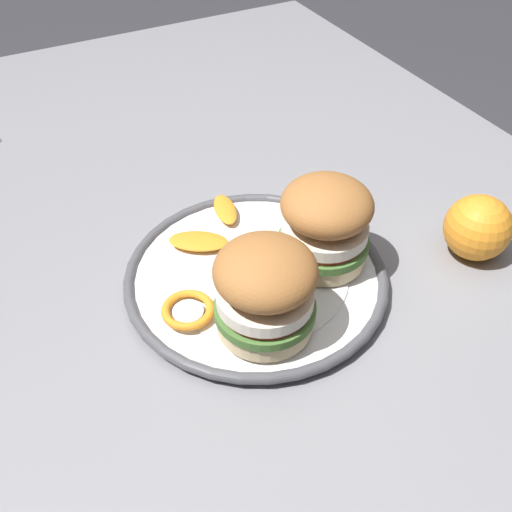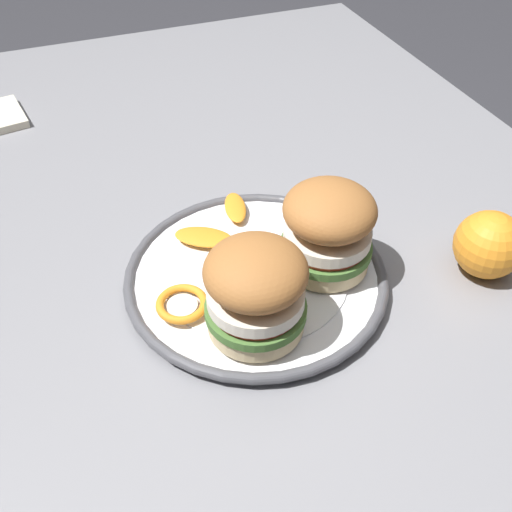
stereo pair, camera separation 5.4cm
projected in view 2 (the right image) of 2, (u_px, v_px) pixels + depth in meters
dining_table at (203, 301)px, 0.76m from camera, size 1.34×1.07×0.73m
dinner_plate at (256, 276)px, 0.66m from camera, size 0.29×0.29×0.02m
sandwich_half_left at (328, 227)px, 0.63m from camera, size 0.13×0.13×0.10m
sandwich_half_right at (256, 289)px, 0.56m from camera, size 0.13×0.13×0.10m
orange_peel_curled at (182, 304)px, 0.61m from camera, size 0.08×0.08×0.01m
orange_peel_strip_long at (203, 236)px, 0.69m from camera, size 0.07×0.08×0.01m
orange_peel_strip_short at (235, 207)px, 0.73m from camera, size 0.06×0.04×0.01m
whole_orange at (489, 245)px, 0.66m from camera, size 0.08×0.08×0.08m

